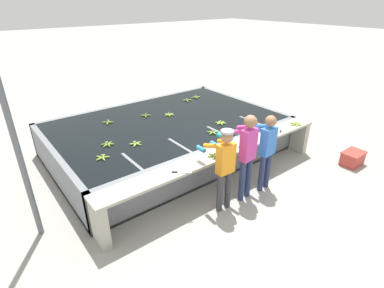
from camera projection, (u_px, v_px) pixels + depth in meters
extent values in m
plane|color=#A3A099|center=(230.00, 191.00, 6.12)|extent=(80.00, 80.00, 0.00)
cube|color=gray|center=(168.00, 150.00, 7.73)|extent=(5.46, 3.67, 0.06)
cube|color=gray|center=(214.00, 163.00, 6.30)|extent=(5.46, 0.12, 0.84)
cube|color=gray|center=(133.00, 116.00, 8.81)|extent=(5.46, 0.12, 0.84)
cube|color=gray|center=(57.00, 169.00, 6.08)|extent=(0.12, 3.67, 0.84)
cube|color=gray|center=(241.00, 113.00, 9.03)|extent=(0.12, 3.67, 0.84)
cube|color=black|center=(167.00, 135.00, 7.54)|extent=(5.22, 3.43, 0.77)
cube|color=gray|center=(134.00, 180.00, 5.72)|extent=(0.06, 0.80, 0.84)
cube|color=gray|center=(180.00, 163.00, 6.32)|extent=(0.06, 0.80, 0.84)
cube|color=gray|center=(218.00, 148.00, 6.92)|extent=(0.06, 0.80, 0.84)
cube|color=gray|center=(250.00, 136.00, 7.53)|extent=(0.06, 0.80, 0.84)
cube|color=#A8A393|center=(224.00, 152.00, 5.92)|extent=(5.46, 0.45, 0.05)
cube|color=#A8A393|center=(100.00, 224.00, 4.65)|extent=(0.16, 0.41, 0.79)
cube|color=#A8A393|center=(299.00, 137.00, 7.56)|extent=(0.16, 0.41, 0.79)
cylinder|color=#38383D|center=(220.00, 193.00, 5.40)|extent=(0.11, 0.11, 0.78)
cylinder|color=#38383D|center=(228.00, 189.00, 5.51)|extent=(0.11, 0.11, 0.78)
cube|color=orange|center=(226.00, 159.00, 5.16)|extent=(0.33, 0.18, 0.55)
sphere|color=#9E704C|center=(227.00, 137.00, 4.98)|extent=(0.21, 0.21, 0.21)
cylinder|color=#9E9E99|center=(227.00, 132.00, 4.94)|extent=(0.22, 0.22, 0.04)
cylinder|color=orange|center=(210.00, 146.00, 5.18)|extent=(0.09, 0.31, 0.18)
cylinder|color=teal|center=(201.00, 149.00, 5.43)|extent=(0.09, 0.20, 0.08)
cylinder|color=orange|center=(224.00, 141.00, 5.34)|extent=(0.09, 0.31, 0.18)
cylinder|color=teal|center=(215.00, 144.00, 5.60)|extent=(0.09, 0.20, 0.08)
cylinder|color=navy|center=(242.00, 181.00, 5.68)|extent=(0.11, 0.11, 0.86)
cylinder|color=navy|center=(248.00, 177.00, 5.80)|extent=(0.11, 0.11, 0.86)
cube|color=#BC388E|center=(248.00, 145.00, 5.41)|extent=(0.33, 0.20, 0.61)
sphere|color=#896042|center=(251.00, 121.00, 5.21)|extent=(0.23, 0.23, 0.23)
cylinder|color=#BC388E|center=(233.00, 132.00, 5.38)|extent=(0.11, 0.32, 0.18)
cylinder|color=teal|center=(222.00, 136.00, 5.62)|extent=(0.10, 0.21, 0.08)
cylinder|color=#BC388E|center=(244.00, 127.00, 5.58)|extent=(0.11, 0.32, 0.18)
cylinder|color=teal|center=(233.00, 131.00, 5.81)|extent=(0.10, 0.21, 0.08)
cylinder|color=navy|center=(262.00, 173.00, 5.98)|extent=(0.11, 0.11, 0.80)
cylinder|color=navy|center=(267.00, 170.00, 6.10)|extent=(0.11, 0.11, 0.80)
cube|color=blue|center=(268.00, 141.00, 5.74)|extent=(0.33, 0.19, 0.56)
sphere|color=#896042|center=(271.00, 121.00, 5.56)|extent=(0.22, 0.22, 0.22)
cylinder|color=blue|center=(254.00, 130.00, 5.73)|extent=(0.10, 0.31, 0.18)
cylinder|color=#1EA3AD|center=(243.00, 134.00, 5.97)|extent=(0.10, 0.21, 0.08)
cylinder|color=blue|center=(264.00, 126.00, 5.92)|extent=(0.10, 0.31, 0.18)
cylinder|color=#1EA3AD|center=(253.00, 130.00, 6.16)|extent=(0.10, 0.21, 0.08)
ellipsoid|color=#8CB738|center=(189.00, 100.00, 8.78)|extent=(0.17, 0.11, 0.04)
ellipsoid|color=#8CB738|center=(187.00, 100.00, 8.83)|extent=(0.11, 0.17, 0.04)
ellipsoid|color=#8CB738|center=(185.00, 100.00, 8.77)|extent=(0.17, 0.11, 0.04)
ellipsoid|color=#8CB738|center=(187.00, 101.00, 8.73)|extent=(0.11, 0.17, 0.04)
cylinder|color=tan|center=(187.00, 99.00, 8.76)|extent=(0.03, 0.03, 0.04)
ellipsoid|color=#75A333|center=(211.00, 133.00, 6.64)|extent=(0.17, 0.08, 0.04)
ellipsoid|color=#75A333|center=(214.00, 133.00, 6.64)|extent=(0.04, 0.17, 0.04)
ellipsoid|color=#75A333|center=(215.00, 132.00, 6.70)|extent=(0.17, 0.09, 0.04)
ellipsoid|color=#75A333|center=(212.00, 131.00, 6.73)|extent=(0.13, 0.16, 0.04)
ellipsoid|color=#75A333|center=(210.00, 132.00, 6.69)|extent=(0.13, 0.16, 0.04)
cylinder|color=tan|center=(213.00, 131.00, 6.66)|extent=(0.03, 0.03, 0.04)
ellipsoid|color=#93BC3D|center=(103.00, 159.00, 5.59)|extent=(0.05, 0.17, 0.04)
ellipsoid|color=#93BC3D|center=(105.00, 157.00, 5.64)|extent=(0.17, 0.10, 0.04)
ellipsoid|color=#93BC3D|center=(103.00, 156.00, 5.68)|extent=(0.14, 0.15, 0.04)
ellipsoid|color=#93BC3D|center=(100.00, 157.00, 5.65)|extent=(0.12, 0.16, 0.04)
ellipsoid|color=#93BC3D|center=(100.00, 159.00, 5.59)|extent=(0.17, 0.07, 0.04)
cylinder|color=tan|center=(102.00, 156.00, 5.61)|extent=(0.03, 0.03, 0.04)
ellipsoid|color=#9EC642|center=(218.00, 123.00, 7.20)|extent=(0.13, 0.16, 0.04)
ellipsoid|color=#9EC642|center=(219.00, 123.00, 7.15)|extent=(0.17, 0.05, 0.04)
ellipsoid|color=#9EC642|center=(221.00, 124.00, 7.14)|extent=(0.10, 0.17, 0.04)
ellipsoid|color=#9EC642|center=(223.00, 123.00, 7.17)|extent=(0.13, 0.16, 0.04)
ellipsoid|color=#9EC642|center=(222.00, 122.00, 7.22)|extent=(0.17, 0.05, 0.04)
ellipsoid|color=#9EC642|center=(220.00, 122.00, 7.23)|extent=(0.10, 0.17, 0.04)
cylinder|color=tan|center=(221.00, 121.00, 7.17)|extent=(0.03, 0.03, 0.04)
ellipsoid|color=#75A333|center=(144.00, 115.00, 7.64)|extent=(0.16, 0.12, 0.04)
ellipsoid|color=#75A333|center=(146.00, 116.00, 7.59)|extent=(0.12, 0.16, 0.04)
ellipsoid|color=#75A333|center=(148.00, 115.00, 7.65)|extent=(0.16, 0.12, 0.04)
ellipsoid|color=#75A333|center=(146.00, 115.00, 7.69)|extent=(0.12, 0.16, 0.04)
cylinder|color=tan|center=(146.00, 114.00, 7.63)|extent=(0.03, 0.03, 0.04)
ellipsoid|color=#9EC642|center=(138.00, 144.00, 6.14)|extent=(0.11, 0.17, 0.04)
ellipsoid|color=#9EC642|center=(138.00, 143.00, 6.20)|extent=(0.17, 0.07, 0.04)
ellipsoid|color=#9EC642|center=(135.00, 143.00, 6.20)|extent=(0.06, 0.17, 0.04)
ellipsoid|color=#9EC642|center=(133.00, 144.00, 6.15)|extent=(0.17, 0.11, 0.04)
ellipsoid|color=#9EC642|center=(135.00, 145.00, 6.11)|extent=(0.14, 0.15, 0.04)
cylinder|color=tan|center=(136.00, 142.00, 6.15)|extent=(0.03, 0.03, 0.04)
ellipsoid|color=#93BC3D|center=(194.00, 97.00, 9.03)|extent=(0.17, 0.10, 0.04)
ellipsoid|color=#93BC3D|center=(197.00, 98.00, 8.99)|extent=(0.10, 0.17, 0.04)
ellipsoid|color=#93BC3D|center=(198.00, 97.00, 9.05)|extent=(0.17, 0.10, 0.04)
ellipsoid|color=#93BC3D|center=(196.00, 97.00, 9.09)|extent=(0.10, 0.17, 0.04)
cylinder|color=tan|center=(196.00, 96.00, 9.02)|extent=(0.03, 0.03, 0.04)
ellipsoid|color=#7FAD33|center=(106.00, 122.00, 7.22)|extent=(0.16, 0.12, 0.04)
ellipsoid|color=#7FAD33|center=(108.00, 123.00, 7.17)|extent=(0.12, 0.16, 0.04)
ellipsoid|color=#7FAD33|center=(110.00, 122.00, 7.23)|extent=(0.16, 0.12, 0.04)
ellipsoid|color=#7FAD33|center=(108.00, 121.00, 7.27)|extent=(0.12, 0.16, 0.04)
cylinder|color=tan|center=(108.00, 121.00, 7.21)|extent=(0.03, 0.03, 0.04)
ellipsoid|color=#93BC3D|center=(171.00, 114.00, 7.73)|extent=(0.17, 0.04, 0.04)
ellipsoid|color=#93BC3D|center=(169.00, 114.00, 7.75)|extent=(0.11, 0.17, 0.04)
ellipsoid|color=#93BC3D|center=(167.00, 114.00, 7.72)|extent=(0.12, 0.16, 0.04)
ellipsoid|color=#93BC3D|center=(167.00, 115.00, 7.67)|extent=(0.17, 0.04, 0.04)
ellipsoid|color=#93BC3D|center=(169.00, 115.00, 7.65)|extent=(0.11, 0.17, 0.04)
ellipsoid|color=#93BC3D|center=(171.00, 115.00, 7.68)|extent=(0.12, 0.16, 0.04)
cylinder|color=tan|center=(169.00, 113.00, 7.68)|extent=(0.03, 0.03, 0.04)
ellipsoid|color=#75A333|center=(107.00, 143.00, 6.18)|extent=(0.04, 0.17, 0.04)
ellipsoid|color=#75A333|center=(105.00, 144.00, 6.13)|extent=(0.16, 0.12, 0.04)
ellipsoid|color=#75A333|center=(106.00, 145.00, 6.09)|extent=(0.17, 0.11, 0.04)
ellipsoid|color=#75A333|center=(109.00, 145.00, 6.10)|extent=(0.04, 0.17, 0.04)
ellipsoid|color=#75A333|center=(110.00, 144.00, 6.14)|extent=(0.16, 0.12, 0.04)
ellipsoid|color=#75A333|center=(109.00, 143.00, 6.18)|extent=(0.17, 0.11, 0.04)
cylinder|color=tan|center=(107.00, 143.00, 6.12)|extent=(0.03, 0.03, 0.04)
ellipsoid|color=#8CB738|center=(264.00, 134.00, 6.61)|extent=(0.17, 0.07, 0.04)
ellipsoid|color=#8CB738|center=(267.00, 134.00, 6.60)|extent=(0.06, 0.17, 0.04)
ellipsoid|color=#8CB738|center=(268.00, 133.00, 6.66)|extent=(0.17, 0.11, 0.04)
ellipsoid|color=#8CB738|center=(265.00, 132.00, 6.70)|extent=(0.14, 0.15, 0.04)
ellipsoid|color=#8CB738|center=(263.00, 132.00, 6.67)|extent=(0.11, 0.17, 0.04)
cylinder|color=tan|center=(266.00, 131.00, 6.63)|extent=(0.03, 0.03, 0.04)
ellipsoid|color=#8CB738|center=(217.00, 157.00, 5.66)|extent=(0.06, 0.17, 0.04)
ellipsoid|color=#8CB738|center=(217.00, 155.00, 5.71)|extent=(0.17, 0.09, 0.04)
ellipsoid|color=#8CB738|center=(215.00, 154.00, 5.74)|extent=(0.15, 0.14, 0.04)
ellipsoid|color=#8CB738|center=(212.00, 155.00, 5.72)|extent=(0.06, 0.17, 0.04)
ellipsoid|color=#8CB738|center=(212.00, 156.00, 5.68)|extent=(0.17, 0.09, 0.04)
ellipsoid|color=#8CB738|center=(214.00, 157.00, 5.64)|extent=(0.15, 0.14, 0.04)
cylinder|color=tan|center=(214.00, 154.00, 5.68)|extent=(0.03, 0.03, 0.04)
ellipsoid|color=#93BC3D|center=(295.00, 123.00, 7.16)|extent=(0.14, 0.15, 0.04)
ellipsoid|color=#93BC3D|center=(293.00, 124.00, 7.14)|extent=(0.09, 0.17, 0.04)
ellipsoid|color=#93BC3D|center=(294.00, 124.00, 7.09)|extent=(0.17, 0.06, 0.04)
ellipsoid|color=#93BC3D|center=(296.00, 125.00, 7.06)|extent=(0.14, 0.15, 0.04)
ellipsoid|color=#93BC3D|center=(298.00, 124.00, 7.09)|extent=(0.09, 0.17, 0.04)
ellipsoid|color=#93BC3D|center=(297.00, 124.00, 7.14)|extent=(0.17, 0.06, 0.04)
cylinder|color=tan|center=(296.00, 123.00, 7.10)|extent=(0.03, 0.03, 0.04)
cube|color=silver|center=(186.00, 172.00, 5.16)|extent=(0.17, 0.16, 0.00)
cube|color=black|center=(175.00, 172.00, 5.17)|extent=(0.09, 0.09, 0.02)
cube|color=silver|center=(282.00, 128.00, 6.91)|extent=(0.19, 0.12, 0.00)
cube|color=black|center=(280.00, 131.00, 6.74)|extent=(0.10, 0.07, 0.02)
cube|color=#B73D33|center=(352.00, 159.00, 7.04)|extent=(0.52, 0.36, 0.30)
cube|color=#B73D33|center=(354.00, 153.00, 6.97)|extent=(0.55, 0.39, 0.02)
cylinder|color=slate|center=(17.00, 148.00, 4.34)|extent=(0.09, 0.09, 3.20)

